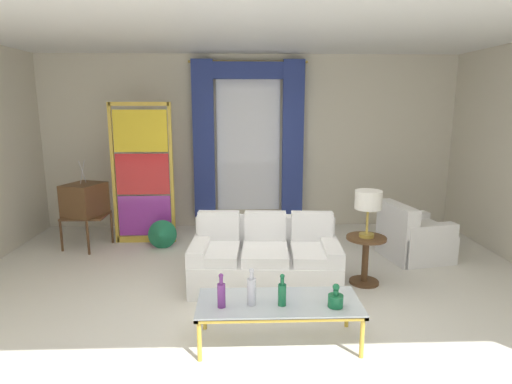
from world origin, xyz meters
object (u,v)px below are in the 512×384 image
Objects in this scene: coffee_table at (279,305)px; table_lamp_brass at (368,202)px; bottle_crystal_tall at (282,293)px; round_side_table at (365,256)px; bottle_blue_decanter at (221,294)px; vintage_tv at (85,201)px; bottle_amber_squat at (252,290)px; peacock_figurine at (161,235)px; stained_glass_divider at (143,177)px; couch_white_long at (265,259)px; bottle_ruby_flask at (336,299)px; armchair_white at (412,239)px.

coffee_table is 2.60× the size of table_lamp_brass.
bottle_crystal_tall is 1.80m from round_side_table.
coffee_table is 0.55m from bottle_blue_decanter.
bottle_blue_decanter is at bearing -140.52° from table_lamp_brass.
vintage_tv is at bearing 158.96° from round_side_table.
bottle_amber_squat reaches higher than round_side_table.
peacock_figurine is (-1.55, 2.64, -0.16)m from coffee_table.
table_lamp_brass is (3.04, -1.71, -0.03)m from stained_glass_divider.
table_lamp_brass reaches higher than couch_white_long.
stained_glass_divider is at bearing 130.22° from peacock_figurine.
round_side_table is (2.73, -1.34, 0.14)m from peacock_figurine.
table_lamp_brass is at bearing 43.58° from bottle_amber_squat.
coffee_table is at bearing -132.11° from round_side_table.
stained_glass_divider is (0.84, 0.21, 0.33)m from vintage_tv.
coffee_table is at bearing -45.85° from vintage_tv.
bottle_blue_decanter is 0.54m from bottle_crystal_tall.
bottle_crystal_tall is (0.54, 0.02, -0.01)m from bottle_blue_decanter.
round_side_table is 0.67m from table_lamp_brass.
vintage_tv is at bearing 127.26° from bottle_blue_decanter.
coffee_table is 1.87m from table_lamp_brass.
round_side_table is (1.22, -0.05, 0.05)m from couch_white_long.
bottle_ruby_flask is at bearing -115.67° from table_lamp_brass.
table_lamp_brass is (1.15, 1.37, 0.50)m from bottle_crystal_tall.
bottle_ruby_flask is (0.74, -0.07, -0.07)m from bottle_amber_squat.
couch_white_long is 8.37× the size of bottle_ruby_flask.
bottle_ruby_flask is at bearing -115.67° from round_side_table.
bottle_crystal_tall is (0.02, -0.08, 0.15)m from coffee_table.
peacock_figurine is (-1.04, 2.73, -0.32)m from bottle_blue_decanter.
armchair_white is (2.34, 2.21, -0.26)m from bottle_amber_squat.
vintage_tv reaches higher than round_side_table.
couch_white_long is 2.57m from stained_glass_divider.
bottle_blue_decanter is 3.42m from stained_glass_divider.
couch_white_long is 1.35m from coffee_table.
vintage_tv reaches higher than coffee_table.
round_side_table is at bearing 47.89° from coffee_table.
bottle_crystal_tall is 0.49× the size of peacock_figurine.
table_lamp_brass reaches higher than round_side_table.
bottle_crystal_tall is 1.86m from table_lamp_brass.
bottle_crystal_tall is 1.37× the size of bottle_ruby_flask.
peacock_figurine is at bearing 120.14° from bottle_crystal_tall.
round_side_table is (1.15, 1.37, -0.17)m from bottle_crystal_tall.
coffee_table is 3.07m from peacock_figurine.
vintage_tv is 2.24× the size of peacock_figurine.
coffee_table is 0.52m from bottle_ruby_flask.
bottle_blue_decanter is 0.55× the size of table_lamp_brass.
bottle_ruby_flask is (0.47, -0.04, -0.05)m from bottle_crystal_tall.
couch_white_long is at bearing -159.44° from armchair_white.
coffee_table is at bearing -132.11° from table_lamp_brass.
armchair_white is at bearing 45.79° from coffee_table.
bottle_amber_squat is 1.97m from round_side_table.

